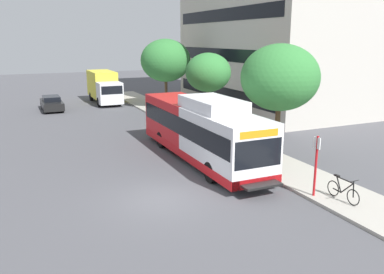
% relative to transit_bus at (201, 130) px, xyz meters
% --- Properties ---
extents(ground_plane, '(120.00, 120.00, 0.00)m').
position_rel_transit_bus_xyz_m(ground_plane, '(-3.88, 3.47, -1.70)').
color(ground_plane, '#4C4C51').
extents(sidewalk_curb, '(3.00, 56.00, 0.14)m').
position_rel_transit_bus_xyz_m(sidewalk_curb, '(3.12, 1.47, -1.63)').
color(sidewalk_curb, '#A8A399').
rests_on(sidewalk_curb, ground).
extents(transit_bus, '(2.58, 12.25, 3.65)m').
position_rel_transit_bus_xyz_m(transit_bus, '(0.00, 0.00, 0.00)').
color(transit_bus, white).
rests_on(transit_bus, ground).
extents(bus_stop_sign_pole, '(0.10, 0.36, 2.60)m').
position_rel_transit_bus_xyz_m(bus_stop_sign_pole, '(1.94, -7.08, -0.05)').
color(bus_stop_sign_pole, red).
rests_on(bus_stop_sign_pole, sidewalk_curb).
extents(bicycle_parked, '(0.52, 1.76, 1.02)m').
position_rel_transit_bus_xyz_m(bicycle_parked, '(2.67, -7.97, -1.14)').
color(bicycle_parked, black).
rests_on(bicycle_parked, sidewalk_curb).
extents(street_tree_near_stop, '(4.17, 4.17, 6.24)m').
position_rel_transit_bus_xyz_m(street_tree_near_stop, '(3.72, -1.92, 2.89)').
color(street_tree_near_stop, '#4C3823').
rests_on(street_tree_near_stop, sidewalk_curb).
extents(street_tree_mid_block, '(3.37, 3.37, 5.47)m').
position_rel_transit_bus_xyz_m(street_tree_mid_block, '(4.07, 7.28, 2.45)').
color(street_tree_mid_block, '#4C3823').
rests_on(street_tree_mid_block, sidewalk_curb).
extents(street_tree_far_block, '(4.72, 4.72, 6.45)m').
position_rel_transit_bus_xyz_m(street_tree_far_block, '(4.24, 16.64, 2.87)').
color(street_tree_far_block, '#4C3823').
rests_on(street_tree_far_block, sidewalk_curb).
extents(parked_car_far_lane, '(1.80, 4.50, 1.33)m').
position_rel_transit_bus_xyz_m(parked_car_far_lane, '(-6.01, 20.10, -1.04)').
color(parked_car_far_lane, black).
rests_on(parked_car_far_lane, ground).
extents(box_truck_background, '(2.32, 7.01, 3.25)m').
position_rel_transit_bus_xyz_m(box_truck_background, '(-0.50, 22.51, 0.04)').
color(box_truck_background, silver).
rests_on(box_truck_background, ground).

